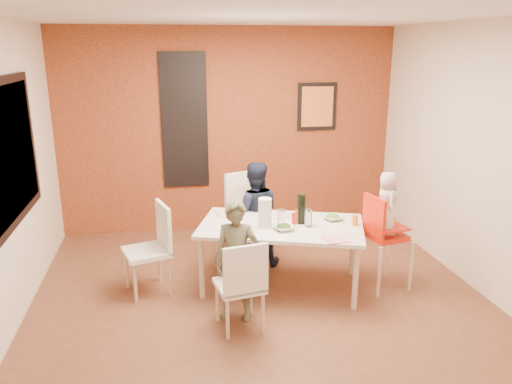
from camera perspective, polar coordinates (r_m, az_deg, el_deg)
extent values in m
plane|color=brown|center=(5.08, 0.63, -12.39)|extent=(4.50, 4.50, 0.00)
cube|color=silver|center=(4.46, 0.74, 19.65)|extent=(4.50, 4.50, 0.02)
cube|color=beige|center=(6.77, -3.03, 7.03)|extent=(4.50, 0.02, 2.70)
cube|color=beige|center=(2.54, 10.69, -9.49)|extent=(4.50, 0.02, 2.70)
cube|color=beige|center=(4.71, -27.25, 1.09)|extent=(0.02, 4.50, 2.70)
cube|color=beige|center=(5.48, 24.50, 3.35)|extent=(0.02, 4.50, 2.70)
cube|color=maroon|center=(6.75, -3.01, 7.00)|extent=(4.50, 0.02, 2.70)
cube|color=black|center=(4.85, -26.58, 4.00)|extent=(0.05, 1.70, 1.30)
cube|color=black|center=(4.85, -26.41, 4.01)|extent=(0.02, 1.55, 1.15)
cube|color=silver|center=(6.66, -8.18, 8.04)|extent=(0.55, 0.03, 1.70)
cube|color=black|center=(6.65, -8.18, 8.03)|extent=(0.60, 0.03, 1.76)
cube|color=black|center=(6.94, 6.99, 9.67)|extent=(0.54, 0.03, 0.64)
cube|color=orange|center=(6.93, 7.02, 9.66)|extent=(0.44, 0.01, 0.54)
cube|color=silver|center=(5.13, 2.90, -3.92)|extent=(1.86, 1.40, 0.04)
cylinder|color=beige|center=(5.03, -6.24, -8.66)|extent=(0.05, 0.05, 0.65)
cylinder|color=beige|center=(5.72, -4.33, -5.45)|extent=(0.05, 0.05, 0.65)
cylinder|color=beige|center=(4.90, 11.31, -9.61)|extent=(0.05, 0.05, 0.65)
cylinder|color=beige|center=(5.60, 10.95, -6.19)|extent=(0.05, 0.05, 0.65)
cube|color=white|center=(4.49, -1.92, -10.65)|extent=(0.46, 0.46, 0.04)
cube|color=white|center=(4.24, -1.18, -8.98)|extent=(0.40, 0.10, 0.45)
cylinder|color=#C7AE94|center=(4.77, -0.63, -11.77)|extent=(0.03, 0.03, 0.39)
cylinder|color=#C7AE94|center=(4.51, 0.78, -13.60)|extent=(0.03, 0.03, 0.39)
cylinder|color=#C7AE94|center=(4.69, -4.45, -12.38)|extent=(0.03, 0.03, 0.39)
cylinder|color=#C7AE94|center=(4.42, -3.27, -14.29)|extent=(0.03, 0.03, 0.39)
cube|color=white|center=(5.87, -0.47, -3.18)|extent=(0.61, 0.61, 0.05)
cube|color=white|center=(5.96, -1.55, -0.17)|extent=(0.45, 0.21, 0.53)
cylinder|color=#C9B095|center=(5.71, -1.11, -6.44)|extent=(0.04, 0.04, 0.46)
cylinder|color=#C9B095|center=(6.02, -2.99, -5.22)|extent=(0.04, 0.04, 0.46)
cylinder|color=#C9B095|center=(5.90, 2.12, -5.67)|extent=(0.04, 0.04, 0.46)
cylinder|color=#C9B095|center=(6.20, 0.13, -4.54)|extent=(0.04, 0.04, 0.46)
cube|color=white|center=(5.21, -12.42, -6.72)|extent=(0.53, 0.53, 0.05)
cube|color=white|center=(5.17, -10.50, -3.91)|extent=(0.16, 0.42, 0.48)
cylinder|color=tan|center=(5.42, -14.55, -8.55)|extent=(0.03, 0.03, 0.42)
cylinder|color=tan|center=(5.49, -10.98, -7.96)|extent=(0.03, 0.03, 0.42)
cylinder|color=tan|center=(5.11, -13.66, -10.06)|extent=(0.03, 0.03, 0.42)
cylinder|color=tan|center=(5.19, -9.88, -9.41)|extent=(0.03, 0.03, 0.42)
cube|color=red|center=(5.33, 14.61, -4.83)|extent=(0.42, 0.42, 0.05)
cube|color=red|center=(5.15, 13.32, -2.71)|extent=(0.10, 0.35, 0.41)
cube|color=red|center=(5.29, 14.68, -3.84)|extent=(0.42, 0.42, 0.02)
cylinder|color=beige|center=(5.41, 17.31, -8.10)|extent=(0.03, 0.03, 0.54)
cylinder|color=beige|center=(5.19, 13.91, -8.93)|extent=(0.03, 0.03, 0.54)
cylinder|color=beige|center=(5.69, 14.81, -6.67)|extent=(0.03, 0.03, 0.54)
cylinder|color=beige|center=(5.48, 11.50, -7.38)|extent=(0.03, 0.03, 0.54)
imported|color=#51503A|center=(4.56, -2.24, -7.90)|extent=(0.48, 0.38, 1.14)
imported|color=black|center=(5.68, -0.19, -2.52)|extent=(0.65, 0.54, 1.21)
imported|color=beige|center=(5.20, 14.68, -1.24)|extent=(0.22, 0.33, 0.65)
cube|color=white|center=(4.84, -2.34, -4.84)|extent=(0.25, 0.25, 0.01)
cube|color=white|center=(5.39, 3.41, -2.61)|extent=(0.25, 0.25, 0.01)
cube|color=white|center=(4.79, 9.16, -5.33)|extent=(0.23, 0.23, 0.01)
cube|color=white|center=(5.44, -3.31, -2.44)|extent=(0.25, 0.25, 0.01)
imported|color=white|center=(4.97, 3.19, -4.08)|extent=(0.23, 0.23, 0.05)
imported|color=silver|center=(5.30, 8.77, -2.92)|extent=(0.22, 0.22, 0.05)
cylinder|color=black|center=(5.12, 5.20, -1.94)|extent=(0.08, 0.08, 0.31)
cylinder|color=white|center=(4.92, 2.91, -3.24)|extent=(0.08, 0.08, 0.22)
cylinder|color=silver|center=(5.06, 6.05, -2.94)|extent=(0.07, 0.07, 0.19)
cylinder|color=silver|center=(4.99, 1.02, -2.41)|extent=(0.13, 0.13, 0.30)
cylinder|color=red|center=(5.05, 4.31, -3.18)|extent=(0.04, 0.04, 0.15)
cylinder|color=#3B7C29|center=(5.14, 5.00, -2.93)|extent=(0.03, 0.03, 0.13)
cylinder|color=brown|center=(5.13, 4.72, -2.84)|extent=(0.04, 0.04, 0.15)
cylinder|color=orange|center=(5.17, 11.24, -3.21)|extent=(0.06, 0.06, 0.11)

